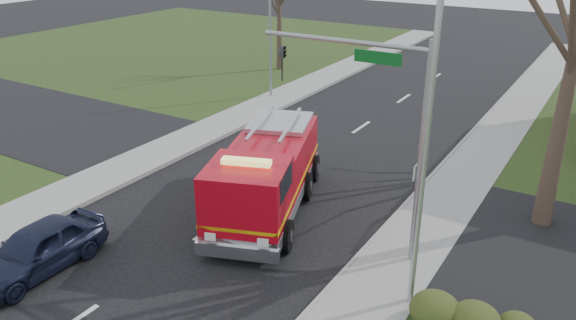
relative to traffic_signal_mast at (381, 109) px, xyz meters
The scene contains 9 objects.
ground 7.18m from the traffic_signal_mast, 163.94° to the right, with size 120.00×120.00×0.00m, color black.
sidewalk_right 4.97m from the traffic_signal_mast, 56.58° to the right, with size 2.40×80.00×0.15m, color gray.
sidewalk_left 12.41m from the traffic_signal_mast, behind, with size 2.40×80.00×0.15m, color gray.
hedge_corner 6.14m from the traffic_signal_mast, 33.41° to the right, with size 2.80×2.00×0.90m, color #263312.
traffic_signal_mast is the anchor object (origin of this frame).
streetlight_pole 2.78m from the traffic_signal_mast, 46.02° to the right, with size 1.48×0.16×8.40m.
utility_pole_far 17.38m from the traffic_signal_mast, 133.85° to the left, with size 0.14×0.14×7.00m, color gray.
fire_engine 5.49m from the traffic_signal_mast, behind, with size 4.92×7.85×2.99m.
parked_car_maroon 10.88m from the traffic_signal_mast, 142.31° to the right, with size 1.71×4.26×1.45m, color #171B32.
Camera 1 is at (10.95, -12.92, 9.56)m, focal length 35.00 mm.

